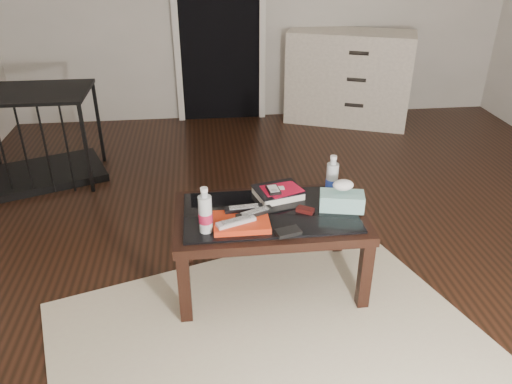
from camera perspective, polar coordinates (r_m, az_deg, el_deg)
ground at (r=3.19m, az=5.85°, el=-6.15°), size 5.00×5.00×0.00m
doorway at (r=5.09m, az=-4.26°, el=19.42°), size 0.90×0.08×2.07m
coffee_table at (r=2.66m, az=1.58°, el=-3.44°), size 1.00×0.60×0.46m
rug at (r=2.52m, az=1.66°, el=-16.97°), size 2.36×2.03×0.01m
dresser at (r=5.20m, az=10.52°, el=12.73°), size 1.30×0.91×0.90m
pet_crate at (r=4.27m, az=-23.57°, el=4.29°), size 1.06×0.88×0.71m
magazines at (r=2.50m, az=-1.70°, el=-3.46°), size 0.28×0.21×0.03m
remote_silver at (r=2.46m, az=-2.30°, el=-3.36°), size 0.20×0.12×0.02m
remote_black_front at (r=2.53m, az=-0.12°, el=-2.36°), size 0.20×0.13×0.02m
remote_black_back at (r=2.57m, az=-1.40°, el=-1.86°), size 0.20×0.07×0.02m
textbook at (r=2.76m, az=2.54°, el=-0.05°), size 0.29×0.26×0.05m
dvd_mailers at (r=2.75m, az=2.73°, el=0.40°), size 0.22×0.17×0.01m
ipod at (r=2.71m, az=1.99°, el=0.27°), size 0.08×0.11×0.02m
flip_phone at (r=2.63m, az=5.65°, el=-2.06°), size 0.10×0.09×0.02m
wallet at (r=2.44m, az=3.69°, el=-4.57°), size 0.13×0.10×0.02m
water_bottle_left at (r=2.41m, az=-5.84°, el=-2.04°), size 0.08×0.08×0.24m
water_bottle_right at (r=2.76m, az=8.70°, el=1.84°), size 0.08×0.08×0.24m
tissue_box at (r=2.67m, az=9.76°, el=-1.02°), size 0.25×0.17×0.09m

